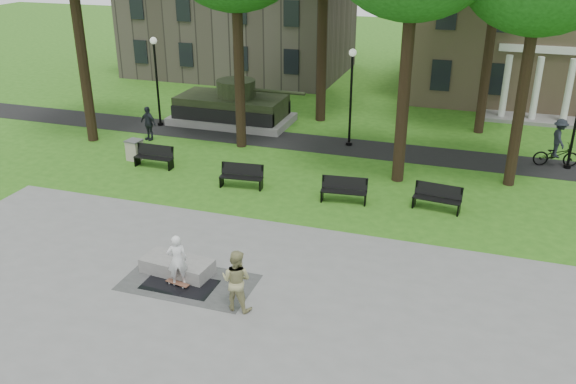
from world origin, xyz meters
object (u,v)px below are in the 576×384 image
at_px(skateboarder, 177,260).
at_px(park_bench_0, 154,156).
at_px(friend_watching, 236,280).
at_px(trash_bin, 135,150).
at_px(concrete_block, 177,266).
at_px(cyclist, 558,147).

relative_size(skateboarder, park_bench_0, 0.91).
height_order(friend_watching, park_bench_0, friend_watching).
height_order(friend_watching, trash_bin, friend_watching).
bearing_deg(trash_bin, concrete_block, -51.82).
bearing_deg(friend_watching, cyclist, -117.69).
xyz_separation_m(friend_watching, trash_bin, (-9.16, 9.66, -0.45)).
bearing_deg(skateboarder, friend_watching, 136.47).
bearing_deg(trash_bin, friend_watching, -46.52).
bearing_deg(concrete_block, friend_watching, -25.71).
bearing_deg(trash_bin, park_bench_0, -20.76).
xyz_separation_m(concrete_block, skateboarder, (0.36, -0.60, 0.59)).
height_order(cyclist, park_bench_0, cyclist).
bearing_deg(concrete_block, trash_bin, 128.18).
relative_size(concrete_block, friend_watching, 1.21).
xyz_separation_m(skateboarder, park_bench_0, (-5.68, 8.55, -0.31)).
distance_m(skateboarder, park_bench_0, 10.27).
height_order(concrete_block, skateboarder, skateboarder).
relative_size(skateboarder, cyclist, 0.75).
height_order(skateboarder, friend_watching, friend_watching).
distance_m(park_bench_0, trash_bin, 1.41).
bearing_deg(skateboarder, cyclist, -156.14).
distance_m(concrete_block, park_bench_0, 9.58).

